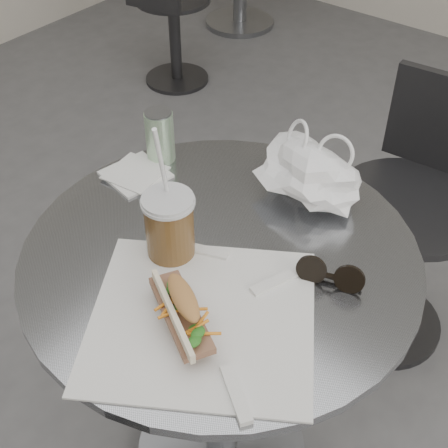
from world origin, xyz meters
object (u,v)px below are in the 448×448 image
Objects in this scene: bg_chair at (170,26)px; banh_mi at (182,311)px; cafe_table at (221,342)px; chair_far at (406,234)px; drink_can at (160,136)px; iced_coffee at (169,225)px; sunglasses at (330,275)px.

banh_mi reaches higher than bg_chair.
chair_far is at bearing 79.96° from cafe_table.
banh_mi is (-0.06, -0.88, 0.43)m from chair_far.
bg_chair is at bearing 132.03° from drink_can.
drink_can reaches higher than cafe_table.
iced_coffee is 2.37× the size of drink_can.
cafe_table is 0.47m from drink_can.
iced_coffee reaches higher than sunglasses.
iced_coffee reaches higher than chair_far.
cafe_table is 0.36m from iced_coffee.
sunglasses is at bearing -11.47° from drink_can.
cafe_table is 2.66× the size of iced_coffee.
cafe_table is 0.72m from chair_far.
iced_coffee is (-0.13, 0.12, 0.03)m from banh_mi.
drink_can is at bearing 150.78° from sunglasses.
bg_chair is 2.24m from banh_mi.
drink_can reaches higher than banh_mi.
drink_can reaches higher than bg_chair.
iced_coffee reaches higher than banh_mi.
bg_chair is at bearing 122.42° from sunglasses.
chair_far is at bearing 75.51° from iced_coffee.
drink_can is (-0.22, 0.21, -0.01)m from iced_coffee.
bg_chair is 1.78m from drink_can.
chair_far is at bearing 79.23° from sunglasses.
iced_coffee is at bearing 167.73° from banh_mi.
sunglasses is at bearing 88.64° from banh_mi.
iced_coffee is (-0.07, -0.06, 0.34)m from cafe_table.
chair_far is 6.49× the size of drink_can.
iced_coffee is 2.31× the size of sunglasses.
chair_far is 2.74× the size of iced_coffee.
drink_can is at bearing 135.90° from iced_coffee.
sunglasses is at bearing 22.42° from iced_coffee.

